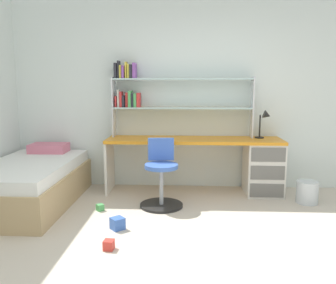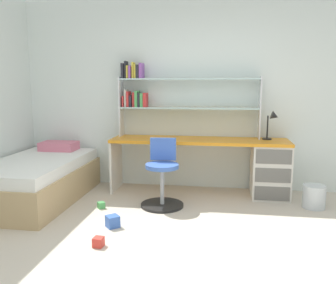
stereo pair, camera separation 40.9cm
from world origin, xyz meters
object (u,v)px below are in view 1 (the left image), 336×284
desk_lamp (265,120)px  toy_block_red_1 (109,245)px  bookshelf_hutch (159,93)px  bed_platform (30,183)px  desk (241,162)px  toy_block_blue_0 (118,223)px  toy_block_green_2 (100,207)px  waste_bin (307,192)px  swivel_chair (161,180)px

desk_lamp → toy_block_red_1: bearing=-133.4°
bookshelf_hutch → desk_lamp: size_ratio=5.03×
bed_platform → toy_block_red_1: bed_platform is taller
desk → toy_block_blue_0: (-1.44, -1.32, -0.37)m
desk → bed_platform: 2.74m
toy_block_blue_0 → toy_block_green_2: 0.61m
waste_bin → toy_block_red_1: (-2.20, -1.39, -0.09)m
desk_lamp → swivel_chair: 1.65m
desk_lamp → toy_block_blue_0: 2.42m
bed_platform → waste_bin: (3.43, 0.23, -0.13)m
desk_lamp → desk: bearing=-167.7°
toy_block_green_2 → waste_bin: bearing=9.2°
swivel_chair → toy_block_red_1: swivel_chair is taller
bookshelf_hutch → swivel_chair: bookshelf_hutch is taller
desk_lamp → waste_bin: 1.07m
bookshelf_hutch → waste_bin: (1.89, -0.55, -1.21)m
toy_block_red_1 → bookshelf_hutch: bearing=81.0°
bed_platform → toy_block_blue_0: (1.22, -0.71, -0.21)m
bed_platform → toy_block_green_2: bearing=-11.1°
swivel_chair → waste_bin: bearing=6.2°
swivel_chair → toy_block_green_2: bearing=-163.3°
bed_platform → bookshelf_hutch: bearing=27.0°
desk → swivel_chair: (-1.05, -0.58, -0.11)m
toy_block_blue_0 → toy_block_green_2: (-0.31, 0.53, -0.02)m
toy_block_red_1 → toy_block_green_2: toy_block_red_1 is taller
toy_block_green_2 → toy_block_red_1: bearing=-72.0°
waste_bin → toy_block_blue_0: (-2.21, -0.94, -0.08)m
toy_block_green_2 → bookshelf_hutch: bearing=56.8°
desk → toy_block_blue_0: bearing=-137.5°
bed_platform → toy_block_blue_0: size_ratio=15.01×
desk → bookshelf_hutch: bearing=171.4°
desk → bed_platform: bearing=-167.0°
desk_lamp → bed_platform: desk_lamp is taller
desk_lamp → bed_platform: bearing=-167.1°
desk → desk_lamp: 0.65m
swivel_chair → toy_block_red_1: (-0.39, -1.20, -0.28)m
toy_block_blue_0 → swivel_chair: bearing=61.8°
desk_lamp → bookshelf_hutch: bearing=175.9°
waste_bin → desk: bearing=153.4°
swivel_chair → toy_block_red_1: size_ratio=9.25×
waste_bin → bookshelf_hutch: bearing=163.7°
bed_platform → waste_bin: bearing=3.9°
waste_bin → toy_block_blue_0: 2.40m
bookshelf_hutch → toy_block_green_2: bearing=-123.2°
desk_lamp → toy_block_blue_0: bearing=-141.6°
swivel_chair → bed_platform: size_ratio=0.44×
bookshelf_hutch → bed_platform: bearing=-153.0°
desk → desk_lamp: bearing=12.3°
waste_bin → toy_block_green_2: size_ratio=3.67×
toy_block_blue_0 → desk_lamp: bearing=38.4°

